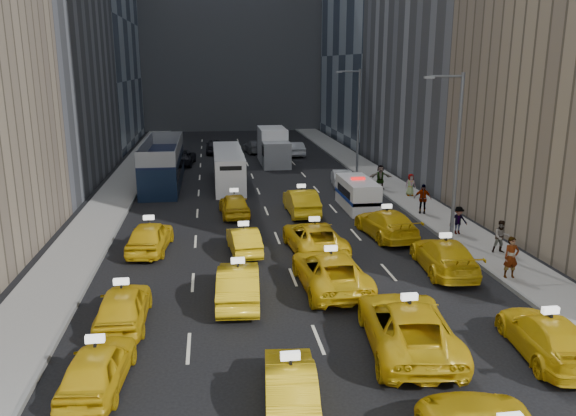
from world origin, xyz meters
The scene contains 36 objects.
ground centered at (0.00, 0.00, 0.00)m, with size 160.00×160.00×0.00m, color black.
sidewalk_west centered at (-10.50, 25.00, 0.07)m, with size 3.00×90.00×0.15m, color gray.
sidewalk_east centered at (10.50, 25.00, 0.07)m, with size 3.00×90.00×0.15m, color gray.
curb_west centered at (-9.05, 25.00, 0.09)m, with size 0.15×90.00×0.18m, color slate.
curb_east centered at (9.05, 25.00, 0.09)m, with size 0.15×90.00×0.18m, color slate.
streetlight_near centered at (9.18, 12.00, 4.92)m, with size 2.15×0.22×9.00m.
streetlight_far centered at (9.18, 32.00, 4.92)m, with size 2.15×0.22×9.00m.
taxi_4 centered at (-7.07, -0.09, 0.70)m, with size 1.64×4.09×1.39m, color gold.
taxi_5 centered at (-1.53, -1.75, 0.67)m, with size 1.41×4.04×1.33m, color gold.
taxi_6 centered at (2.87, 0.97, 0.83)m, with size 2.76×5.99×1.66m, color gold.
taxi_7 centered at (7.26, -0.16, 0.71)m, with size 1.98×4.87×1.41m, color gold.
taxi_8 centered at (-6.91, 4.11, 0.75)m, with size 1.77×4.41×1.50m, color gold.
taxi_9 centered at (-2.59, 5.62, 0.78)m, with size 1.65×4.73×1.56m, color gold.
taxi_10 centered at (1.41, 6.54, 0.79)m, with size 2.62×5.69×1.58m, color gold.
taxi_11 centered at (7.08, 7.80, 0.77)m, with size 2.15×5.28×1.53m, color gold.
taxi_12 centered at (-6.76, 12.65, 0.79)m, with size 1.87×4.66×1.59m, color gold.
taxi_13 centered at (-1.99, 11.77, 0.66)m, with size 1.40×4.03×1.33m, color gold.
taxi_14 centered at (1.61, 11.39, 0.77)m, with size 2.55×5.54×1.54m, color gold.
taxi_15 centered at (6.05, 13.36, 0.78)m, with size 2.17×5.34×1.55m, color gold.
taxi_16 centered at (-2.12, 19.05, 0.73)m, with size 1.73×4.30×1.47m, color gold.
taxi_17 centered at (2.16, 18.92, 0.82)m, with size 1.73×4.96×1.63m, color gold.
nypd_van centered at (6.10, 19.78, 0.96)m, with size 2.50×5.15×2.13m.
double_decker centered at (-7.29, 29.39, 1.74)m, with size 3.79×12.26×3.51m.
city_bus centered at (-2.14, 28.87, 1.36)m, with size 2.78×10.75×2.75m.
box_truck centered at (2.54, 38.03, 1.66)m, with size 3.29×7.58×3.36m.
misc_car_0 centered at (6.70, 26.94, 0.67)m, with size 1.43×4.10×1.35m, color #B5B8BD.
misc_car_1 centered at (-6.30, 38.59, 0.72)m, with size 2.38×5.16×1.43m, color black.
misc_car_2 centered at (1.27, 45.21, 0.68)m, with size 1.90×4.68×1.36m, color slate.
misc_car_3 centered at (-3.03, 45.27, 0.78)m, with size 1.85×4.60×1.57m, color black.
misc_car_4 centered at (5.30, 42.50, 0.73)m, with size 1.54×4.43×1.46m, color #9EA0A6.
pedestrian_0 centered at (9.53, 6.27, 1.09)m, with size 0.69×0.45×1.88m, color gray.
pedestrian_1 centered at (10.82, 9.54, 0.98)m, with size 0.81×0.44×1.67m, color gray.
pedestrian_2 centered at (10.07, 12.89, 0.94)m, with size 1.02×0.42×1.58m, color gray.
pedestrian_3 centered at (9.77, 17.55, 1.09)m, with size 1.10×0.50×1.88m, color gray.
pedestrian_4 centered at (10.73, 22.38, 0.95)m, with size 0.78×0.42×1.59m, color gray.
pedestrian_5 centered at (9.21, 24.80, 1.07)m, with size 1.71×0.49×1.84m, color gray.
Camera 1 is at (-3.54, -15.65, 9.40)m, focal length 35.00 mm.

